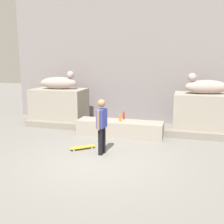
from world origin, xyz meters
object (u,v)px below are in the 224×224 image
object	(u,v)px
bottle_orange	(120,118)
skater	(102,124)
skateboard	(82,147)
bottle_red	(124,116)
statue_reclining_left	(59,82)
statue_reclining_right	(206,86)

from	to	relation	value
bottle_orange	skater	bearing A→B (deg)	-92.33
skateboard	bottle_red	size ratio (longest dim) A/B	2.26
statue_reclining_left	skateboard	size ratio (longest dim) A/B	2.24
statue_reclining_left	bottle_orange	size ratio (longest dim) A/B	6.23
statue_reclining_left	skater	size ratio (longest dim) A/B	1.00
skater	statue_reclining_right	bearing A→B (deg)	-35.53
skateboard	bottle_orange	world-z (taller)	bottle_orange
skateboard	bottle_orange	size ratio (longest dim) A/B	2.78
statue_reclining_right	bottle_red	distance (m)	3.25
bottle_red	skateboard	bearing A→B (deg)	-112.56
skater	bottle_orange	world-z (taller)	skater
statue_reclining_left	bottle_red	world-z (taller)	statue_reclining_left
bottle_orange	bottle_red	bearing A→B (deg)	79.90
statue_reclining_right	bottle_orange	bearing A→B (deg)	11.25
skater	bottle_red	xyz separation A→B (m)	(0.14, 2.31, -0.21)
statue_reclining_right	skater	xyz separation A→B (m)	(-3.07, -3.17, -0.90)
statue_reclining_left	skater	world-z (taller)	statue_reclining_left
skater	bottle_red	world-z (taller)	skater
bottle_red	bottle_orange	distance (m)	0.34
statue_reclining_right	statue_reclining_left	bearing A→B (deg)	-10.72
bottle_red	bottle_orange	bearing A→B (deg)	-100.10
skater	bottle_orange	distance (m)	1.99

